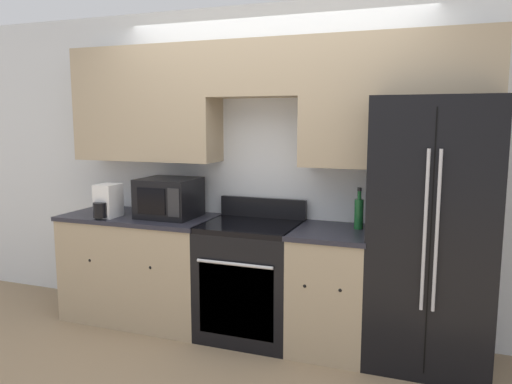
% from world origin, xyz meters
% --- Properties ---
extents(ground_plane, '(12.00, 12.00, 0.00)m').
position_xyz_m(ground_plane, '(0.00, 0.00, 0.00)').
color(ground_plane, '#937A5B').
extents(wall_back, '(8.00, 0.39, 2.60)m').
position_xyz_m(wall_back, '(0.00, 0.58, 1.53)').
color(wall_back, silver).
rests_on(wall_back, ground_plane).
extents(lower_cabinets_left, '(1.29, 0.64, 0.90)m').
position_xyz_m(lower_cabinets_left, '(-1.04, 0.31, 0.45)').
color(lower_cabinets_left, tan).
rests_on(lower_cabinets_left, ground_plane).
extents(lower_cabinets_right, '(0.57, 0.64, 0.90)m').
position_xyz_m(lower_cabinets_right, '(0.60, 0.31, 0.45)').
color(lower_cabinets_right, tan).
rests_on(lower_cabinets_right, ground_plane).
extents(oven_range, '(0.73, 0.65, 1.06)m').
position_xyz_m(oven_range, '(-0.04, 0.31, 0.46)').
color(oven_range, black).
rests_on(oven_range, ground_plane).
extents(refrigerator, '(0.81, 0.77, 1.85)m').
position_xyz_m(refrigerator, '(1.27, 0.37, 0.92)').
color(refrigerator, black).
rests_on(refrigerator, ground_plane).
extents(microwave, '(0.45, 0.42, 0.32)m').
position_xyz_m(microwave, '(-0.77, 0.33, 1.06)').
color(microwave, black).
rests_on(microwave, lower_cabinets_left).
extents(bottle, '(0.07, 0.07, 0.31)m').
position_xyz_m(bottle, '(0.76, 0.42, 1.02)').
color(bottle, '#195928').
rests_on(bottle, lower_cabinets_right).
extents(electric_kettle, '(0.16, 0.26, 0.27)m').
position_xyz_m(electric_kettle, '(-1.24, 0.14, 1.03)').
color(electric_kettle, white).
rests_on(electric_kettle, lower_cabinets_left).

